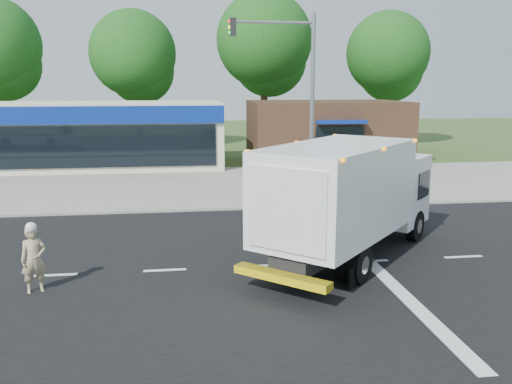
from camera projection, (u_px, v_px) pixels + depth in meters
ground at (269, 266)px, 15.74m from camera, size 120.00×120.00×0.00m
road_asphalt at (269, 266)px, 15.74m from camera, size 60.00×14.00×0.02m
sidewalk at (240, 203)px, 23.69m from camera, size 60.00×2.40×0.12m
parking_apron at (229, 180)px, 29.33m from camera, size 60.00×9.00×0.02m
lane_markings at (326, 280)px, 14.60m from camera, size 55.20×7.00×0.01m
ems_box_truck at (350, 192)px, 15.95m from camera, size 7.22×7.65×3.57m
emergency_worker at (34, 258)px, 13.63m from camera, size 0.73×0.61×1.83m
retail_strip_mall at (76, 135)px, 33.51m from camera, size 18.00×6.20×4.00m
brown_storefront at (327, 132)px, 35.65m from camera, size 10.00×6.70×4.00m
traffic_signal_pole at (297, 90)px, 22.44m from camera, size 3.51×0.25×8.00m
background_trees at (201, 53)px, 41.49m from camera, size 36.77×7.39×12.10m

